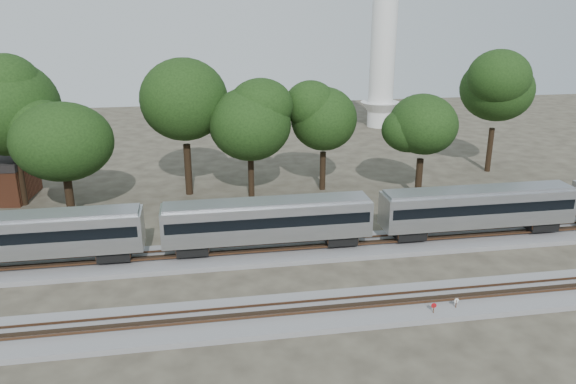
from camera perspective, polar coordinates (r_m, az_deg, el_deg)
name	(u,v)px	position (r m, az deg, el deg)	size (l,w,h in m)	color
ground	(309,286)	(42.40, 2.17, -9.52)	(160.00, 160.00, 0.00)	#383328
track_far	(295,250)	(47.58, 0.70, -5.93)	(160.00, 5.00, 0.73)	slate
track_near	(321,311)	(38.90, 3.39, -12.00)	(160.00, 5.00, 0.73)	slate
train	(269,219)	(46.11, -1.93, -2.77)	(89.12, 3.07, 4.53)	#B6B9BE
switch_stand_red	(434,309)	(39.34, 14.57, -11.39)	(0.36, 0.07, 1.12)	#512D19
switch_stand_white	(456,303)	(40.36, 16.71, -10.80)	(0.35, 0.11, 1.11)	#512D19
switch_lever	(444,316)	(39.84, 15.57, -12.02)	(0.50, 0.30, 0.30)	#512D19
tree_1	(10,108)	(62.34, -26.43, 7.64)	(10.31, 10.31, 14.53)	black
tree_2	(62,142)	(56.98, -21.95, 4.73)	(7.74, 7.74, 10.91)	black
tree_3	(184,100)	(60.28, -10.52, 9.21)	(10.58, 10.58, 14.91)	black
tree_4	(250,124)	(58.66, -3.88, 6.90)	(8.21, 8.21, 11.58)	black
tree_5	(324,119)	(61.44, 3.65, 7.41)	(8.17, 8.17, 11.52)	black
tree_6	(423,124)	(60.07, 13.56, 6.70)	(8.21, 8.21, 11.57)	black
tree_7	(497,90)	(72.43, 20.44, 9.72)	(10.31, 10.31, 14.54)	black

